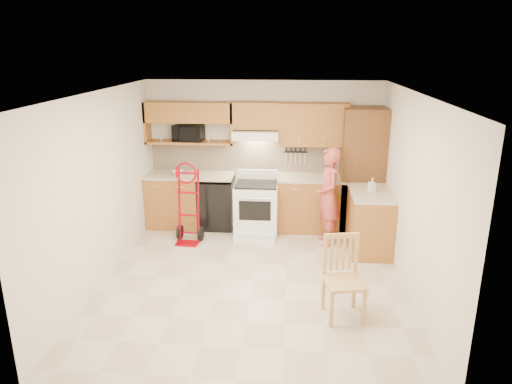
# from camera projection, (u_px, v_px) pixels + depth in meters

# --- Properties ---
(floor) EXTENTS (4.00, 4.50, 0.02)m
(floor) POSITION_uv_depth(u_px,v_px,m) (253.00, 281.00, 6.39)
(floor) COLOR #C0AB8F
(floor) RESTS_ON ground
(ceiling) EXTENTS (4.00, 4.50, 0.02)m
(ceiling) POSITION_uv_depth(u_px,v_px,m) (253.00, 92.00, 5.64)
(ceiling) COLOR white
(ceiling) RESTS_ON ground
(wall_back) EXTENTS (4.00, 0.02, 2.50)m
(wall_back) POSITION_uv_depth(u_px,v_px,m) (264.00, 154.00, 8.17)
(wall_back) COLOR silver
(wall_back) RESTS_ON ground
(wall_front) EXTENTS (4.00, 0.02, 2.50)m
(wall_front) POSITION_uv_depth(u_px,v_px,m) (230.00, 274.00, 3.87)
(wall_front) COLOR silver
(wall_front) RESTS_ON ground
(wall_left) EXTENTS (0.02, 4.50, 2.50)m
(wall_left) POSITION_uv_depth(u_px,v_px,m) (100.00, 189.00, 6.17)
(wall_left) COLOR silver
(wall_left) RESTS_ON ground
(wall_right) EXTENTS (0.02, 4.50, 2.50)m
(wall_right) POSITION_uv_depth(u_px,v_px,m) (413.00, 196.00, 5.87)
(wall_right) COLOR silver
(wall_right) RESTS_ON ground
(backsplash) EXTENTS (3.92, 0.03, 0.55)m
(backsplash) POSITION_uv_depth(u_px,v_px,m) (264.00, 157.00, 8.16)
(backsplash) COLOR beige
(backsplash) RESTS_ON wall_back
(lower_cab_left) EXTENTS (0.90, 0.60, 0.90)m
(lower_cab_left) POSITION_uv_depth(u_px,v_px,m) (174.00, 201.00, 8.23)
(lower_cab_left) COLOR #AB6928
(lower_cab_left) RESTS_ON ground
(dishwasher) EXTENTS (0.60, 0.60, 0.85)m
(dishwasher) POSITION_uv_depth(u_px,v_px,m) (217.00, 203.00, 8.18)
(dishwasher) COLOR black
(dishwasher) RESTS_ON ground
(lower_cab_right) EXTENTS (1.14, 0.60, 0.90)m
(lower_cab_right) POSITION_uv_depth(u_px,v_px,m) (311.00, 204.00, 8.05)
(lower_cab_right) COLOR #AB6928
(lower_cab_right) RESTS_ON ground
(countertop_left) EXTENTS (1.50, 0.63, 0.04)m
(countertop_left) POSITION_uv_depth(u_px,v_px,m) (190.00, 175.00, 8.07)
(countertop_left) COLOR #C5B598
(countertop_left) RESTS_ON lower_cab_left
(countertop_right) EXTENTS (1.14, 0.63, 0.04)m
(countertop_right) POSITION_uv_depth(u_px,v_px,m) (312.00, 178.00, 7.91)
(countertop_right) COLOR #C5B598
(countertop_right) RESTS_ON lower_cab_right
(cab_return_right) EXTENTS (0.60, 1.00, 0.90)m
(cab_return_right) POSITION_uv_depth(u_px,v_px,m) (370.00, 222.00, 7.23)
(cab_return_right) COLOR #AB6928
(cab_return_right) RESTS_ON ground
(countertop_return) EXTENTS (0.63, 1.00, 0.04)m
(countertop_return) POSITION_uv_depth(u_px,v_px,m) (372.00, 193.00, 7.09)
(countertop_return) COLOR #C5B598
(countertop_return) RESTS_ON cab_return_right
(pantry_tall) EXTENTS (0.70, 0.60, 2.10)m
(pantry_tall) POSITION_uv_depth(u_px,v_px,m) (362.00, 171.00, 7.81)
(pantry_tall) COLOR brown
(pantry_tall) RESTS_ON ground
(upper_cab_left) EXTENTS (1.50, 0.33, 0.34)m
(upper_cab_left) POSITION_uv_depth(u_px,v_px,m) (189.00, 112.00, 7.88)
(upper_cab_left) COLOR #AB6928
(upper_cab_left) RESTS_ON wall_back
(upper_shelf_mw) EXTENTS (1.50, 0.33, 0.04)m
(upper_shelf_mw) POSITION_uv_depth(u_px,v_px,m) (190.00, 142.00, 8.03)
(upper_shelf_mw) COLOR #AB6928
(upper_shelf_mw) RESTS_ON wall_back
(upper_cab_center) EXTENTS (0.76, 0.33, 0.44)m
(upper_cab_center) POSITION_uv_depth(u_px,v_px,m) (256.00, 115.00, 7.81)
(upper_cab_center) COLOR #AB6928
(upper_cab_center) RESTS_ON wall_back
(upper_cab_right) EXTENTS (1.14, 0.33, 0.70)m
(upper_cab_right) POSITION_uv_depth(u_px,v_px,m) (313.00, 124.00, 7.78)
(upper_cab_right) COLOR #AB6928
(upper_cab_right) RESTS_ON wall_back
(range_hood) EXTENTS (0.76, 0.46, 0.14)m
(range_hood) POSITION_uv_depth(u_px,v_px,m) (256.00, 134.00, 7.84)
(range_hood) COLOR white
(range_hood) RESTS_ON wall_back
(knife_strip) EXTENTS (0.40, 0.05, 0.29)m
(knife_strip) POSITION_uv_depth(u_px,v_px,m) (296.00, 156.00, 8.08)
(knife_strip) COLOR black
(knife_strip) RESTS_ON backsplash
(microwave) EXTENTS (0.53, 0.39, 0.27)m
(microwave) POSITION_uv_depth(u_px,v_px,m) (189.00, 133.00, 7.99)
(microwave) COLOR black
(microwave) RESTS_ON upper_shelf_mw
(range) EXTENTS (0.71, 0.93, 1.04)m
(range) POSITION_uv_depth(u_px,v_px,m) (256.00, 205.00, 7.77)
(range) COLOR white
(range) RESTS_ON ground
(person) EXTENTS (0.46, 0.63, 1.57)m
(person) POSITION_uv_depth(u_px,v_px,m) (328.00, 197.00, 7.36)
(person) COLOR #BE4840
(person) RESTS_ON ground
(hand_truck) EXTENTS (0.50, 0.46, 1.19)m
(hand_truck) POSITION_uv_depth(u_px,v_px,m) (187.00, 207.00, 7.47)
(hand_truck) COLOR #9D000B
(hand_truck) RESTS_ON ground
(dining_chair) EXTENTS (0.52, 0.55, 0.97)m
(dining_chair) POSITION_uv_depth(u_px,v_px,m) (344.00, 279.00, 5.39)
(dining_chair) COLOR #D8A853
(dining_chair) RESTS_ON ground
(soap_bottle) EXTENTS (0.11, 0.11, 0.20)m
(soap_bottle) POSITION_uv_depth(u_px,v_px,m) (372.00, 185.00, 7.09)
(soap_bottle) COLOR white
(soap_bottle) RESTS_ON countertop_return
(bowl) EXTENTS (0.30, 0.30, 0.06)m
(bowl) POSITION_uv_depth(u_px,v_px,m) (178.00, 172.00, 8.07)
(bowl) COLOR white
(bowl) RESTS_ON countertop_left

